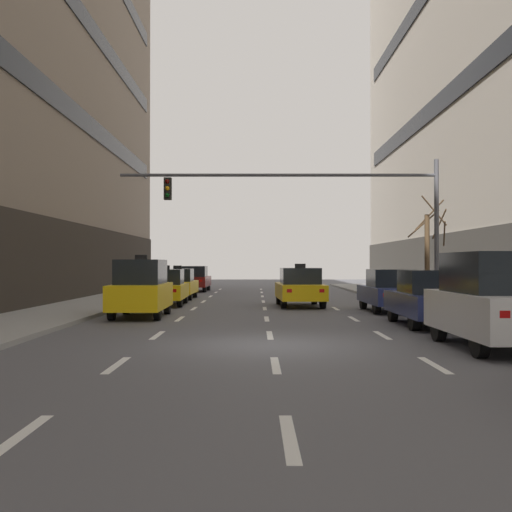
{
  "coord_description": "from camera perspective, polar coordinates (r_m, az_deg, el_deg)",
  "views": [
    {
      "loc": [
        -0.37,
        -15.1,
        1.96
      ],
      "look_at": [
        -0.45,
        20.76,
        2.36
      ],
      "focal_mm": 44.3,
      "sensor_mm": 36.0,
      "label": 1
    }
  ],
  "objects": [
    {
      "name": "lane_stripe_l1_s9",
      "position": [
        42.23,
        -3.51,
        -3.29
      ],
      "size": [
        0.16,
        2.0,
        0.01
      ],
      "primitive_type": "cube",
      "color": "silver",
      "rests_on": "ground"
    },
    {
      "name": "traffic_signal_0",
      "position": [
        24.19,
        6.7,
        4.75
      ],
      "size": [
        12.11,
        0.35,
        5.76
      ],
      "color": "#4C4C51",
      "rests_on": "sidewalk_right"
    },
    {
      "name": "lane_stripe_l1_s3",
      "position": [
        12.54,
        -12.35,
        -9.58
      ],
      "size": [
        0.16,
        2.0,
        0.01
      ],
      "primitive_type": "cube",
      "color": "silver",
      "rests_on": "ground"
    },
    {
      "name": "lane_stripe_l2_s8",
      "position": [
        37.15,
        0.7,
        -3.65
      ],
      "size": [
        0.16,
        2.0,
        0.01
      ],
      "primitive_type": "cube",
      "color": "silver",
      "rests_on": "ground"
    },
    {
      "name": "lane_stripe_l3_s4",
      "position": [
        17.55,
        11.44,
        -7.02
      ],
      "size": [
        0.16,
        2.0,
        0.01
      ],
      "primitive_type": "cube",
      "color": "silver",
      "rests_on": "ground"
    },
    {
      "name": "lane_stripe_l2_s5",
      "position": [
        22.19,
        1.09,
        -5.69
      ],
      "size": [
        0.16,
        2.0,
        0.01
      ],
      "primitive_type": "cube",
      "color": "silver",
      "rests_on": "ground"
    },
    {
      "name": "pedestrian_1",
      "position": [
        19.54,
        21.49,
        -3.07
      ],
      "size": [
        0.28,
        0.52,
        1.68
      ],
      "color": "brown",
      "rests_on": "sidewalk_right"
    },
    {
      "name": "lane_stripe_l1_s8",
      "position": [
        37.25,
        -4.0,
        -3.65
      ],
      "size": [
        0.16,
        2.0,
        0.01
      ],
      "primitive_type": "cube",
      "color": "silver",
      "rests_on": "ground"
    },
    {
      "name": "lane_stripe_l2_s4",
      "position": [
        17.21,
        1.37,
        -7.16
      ],
      "size": [
        0.16,
        2.0,
        0.01
      ],
      "primitive_type": "cube",
      "color": "silver",
      "rests_on": "ground"
    },
    {
      "name": "taxi_driving_3",
      "position": [
        28.58,
        4.1,
        -2.84
      ],
      "size": [
        2.11,
        4.7,
        1.93
      ],
      "color": "black",
      "rests_on": "ground"
    },
    {
      "name": "lane_stripe_l2_s7",
      "position": [
        32.16,
        0.79,
        -4.12
      ],
      "size": [
        0.16,
        2.0,
        0.01
      ],
      "primitive_type": "cube",
      "color": "silver",
      "rests_on": "ground"
    },
    {
      "name": "taxi_driving_0",
      "position": [
        29.49,
        -8.1,
        -2.84
      ],
      "size": [
        1.96,
        4.49,
        1.85
      ],
      "color": "black",
      "rests_on": "ground"
    },
    {
      "name": "car_parked_2",
      "position": [
        20.36,
        15.58,
        -3.71
      ],
      "size": [
        1.94,
        4.65,
        1.74
      ],
      "color": "black",
      "rests_on": "ground"
    },
    {
      "name": "lane_stripe_l1_s10",
      "position": [
        47.22,
        -3.13,
        -3.01
      ],
      "size": [
        0.16,
        2.0,
        0.01
      ],
      "primitive_type": "cube",
      "color": "silver",
      "rests_on": "ground"
    },
    {
      "name": "ground_plane",
      "position": [
        15.23,
        1.54,
        -8.02
      ],
      "size": [
        120.0,
        120.0,
        0.0
      ],
      "primitive_type": "plane",
      "color": "#515156"
    },
    {
      "name": "car_parked_3",
      "position": [
        26.02,
        12.15,
        -3.09
      ],
      "size": [
        1.96,
        4.57,
        1.71
      ],
      "color": "black",
      "rests_on": "ground"
    },
    {
      "name": "lane_stripe_l3_s7",
      "position": [
        32.34,
        6.2,
        -4.1
      ],
      "size": [
        0.16,
        2.0,
        0.01
      ],
      "primitive_type": "cube",
      "color": "silver",
      "rests_on": "ground"
    },
    {
      "name": "lane_stripe_l1_s6",
      "position": [
        27.3,
        -5.51,
        -4.74
      ],
      "size": [
        0.16,
        2.0,
        0.01
      ],
      "primitive_type": "cube",
      "color": "silver",
      "rests_on": "ground"
    },
    {
      "name": "car_driving_2",
      "position": [
        43.82,
        -5.48,
        -2.07
      ],
      "size": [
        2.02,
        4.69,
        1.75
      ],
      "color": "black",
      "rests_on": "ground"
    },
    {
      "name": "taxi_driving_1",
      "position": [
        23.23,
        -10.21,
        -2.9
      ],
      "size": [
        1.86,
        4.32,
        2.26
      ],
      "color": "black",
      "rests_on": "ground"
    },
    {
      "name": "lane_stripe_l3_s6",
      "position": [
        27.38,
        7.32,
        -4.73
      ],
      "size": [
        0.16,
        2.0,
        0.01
      ],
      "primitive_type": "cube",
      "color": "silver",
      "rests_on": "ground"
    },
    {
      "name": "street_tree_0",
      "position": [
        30.16,
        15.41,
        0.36
      ],
      "size": [
        1.69,
        1.86,
        4.86
      ],
      "color": "#4C3823",
      "rests_on": "sidewalk_right"
    },
    {
      "name": "lane_stripe_l2_s9",
      "position": [
        42.15,
        0.63,
        -3.3
      ],
      "size": [
        0.16,
        2.0,
        0.01
      ],
      "primitive_type": "cube",
      "color": "silver",
      "rests_on": "ground"
    },
    {
      "name": "lane_stripe_l1_s5",
      "position": [
        22.35,
        -6.78,
        -5.65
      ],
      "size": [
        0.16,
        2.0,
        0.01
      ],
      "primitive_type": "cube",
      "color": "silver",
      "rests_on": "ground"
    },
    {
      "name": "lane_stripe_l3_s3",
      "position": [
        12.72,
        15.93,
        -9.45
      ],
      "size": [
        0.16,
        2.0,
        0.01
      ],
      "primitive_type": "cube",
      "color": "silver",
      "rests_on": "ground"
    },
    {
      "name": "lane_stripe_l1_s2",
      "position": [
        7.83,
        -20.56,
        -15.04
      ],
      "size": [
        0.16,
        2.0,
        0.01
      ],
      "primitive_type": "cube",
      "color": "silver",
      "rests_on": "ground"
    },
    {
      "name": "taxi_driving_4",
      "position": [
        34.68,
        -6.95,
        -2.53
      ],
      "size": [
        1.85,
        4.39,
        1.82
      ],
      "color": "black",
      "rests_on": "ground"
    },
    {
      "name": "car_parked_1",
      "position": [
        15.4,
        20.75,
        -3.8
      ],
      "size": [
        1.97,
        4.58,
        2.21
      ],
      "color": "black",
      "rests_on": "ground"
    },
    {
      "name": "lane_stripe_l3_s10",
      "position": [
        47.26,
        4.27,
        -3.01
      ],
      "size": [
        0.16,
        2.0,
        0.01
      ],
      "primitive_type": "cube",
      "color": "silver",
      "rests_on": "ground"
    },
    {
      "name": "lane_stripe_l1_s4",
      "position": [
        17.42,
        -8.77,
        -7.07
      ],
      "size": [
        0.16,
        2.0,
        0.01
      ],
      "primitive_type": "cube",
      "color": "silver",
      "rests_on": "ground"
    },
    {
      "name": "lane_stripe_l2_s10",
      "position": [
        47.14,
        0.58,
        -3.02
      ],
      "size": [
        0.16,
        2.0,
        0.01
      ],
      "primitive_type": "cube",
      "color": "silver",
      "rests_on": "ground"
    },
    {
      "name": "lane_stripe_l3_s5",
      "position": [
        22.45,
        8.92,
        -5.63
      ],
      "size": [
        0.16,
        2.0,
        0.01
      ],
      "primitive_type": "cube",
      "color": "silver",
      "rests_on": "ground"
    },
    {
      "name": "lane_stripe_l3_s8",
      "position": [
        37.31,
        5.39,
        -3.64
      ],
      "size": [
        0.16,
        2.0,
        0.01
      ],
      "primitive_type": "cube",
      "color": "silver",
      "rests_on": "ground"
    },
    {
      "name": "lane_stripe_l2_s2",
      "position": [
        7.37,
        3.14,
        -16.0
      ],
      "size": [
        0.16,
        2.0,
        0.01
      ],
      "primitive_type": "cube",
      "color": "silver",
      "rests_on": "ground"
    },
    {
      "name": "lane_stripe_l2_s3",
      "position": [
        12.26,
        1.89,
        -9.81
      ],
      "size": [
        0.16,
        2.0,
        0.01
      ],
      "primitive_type": "cube",
      "color": "silver",
      "rests_on": "ground"
    },
    {
      "name": "lane_stripe_l2_s6",
      "position": [
        27.17,
        0.91,
        -4.76
      ],
      "size": [
        0.16,
        2.0,
        0.01
      ],
      "primitive_type": "cube",
      "color": "silver",
      "rests_on": "ground"
    },
    {
      "name": "lane_stripe_l3_s9",
      "position": [
        42.28,
        4.77,
        -3.29
      ],
      "size": [
        0.16,
        2.0,
        0.01
      ],
      "primitive_type": "cube",
      "color": "silver",
      "rests_on": "ground"
    },
    {
      "name": "lane_stripe_l1_s7",
      "position": [
        32.27,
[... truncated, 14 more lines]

